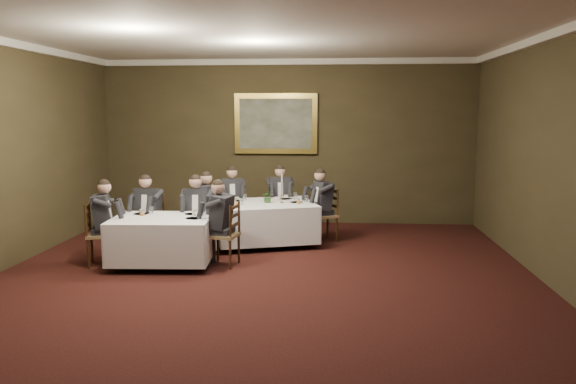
# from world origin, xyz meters

# --- Properties ---
(ground) EXTENTS (10.00, 10.00, 0.00)m
(ground) POSITION_xyz_m (0.00, 0.00, 0.00)
(ground) COLOR black
(ground) RESTS_ON ground
(ceiling) EXTENTS (8.00, 10.00, 0.10)m
(ceiling) POSITION_xyz_m (0.00, 0.00, 3.50)
(ceiling) COLOR silver
(ceiling) RESTS_ON back_wall
(back_wall) EXTENTS (8.00, 0.10, 3.50)m
(back_wall) POSITION_xyz_m (0.00, 5.00, 1.75)
(back_wall) COLOR #38311C
(back_wall) RESTS_ON ground
(front_wall) EXTENTS (8.00, 0.10, 3.50)m
(front_wall) POSITION_xyz_m (0.00, -5.00, 1.75)
(front_wall) COLOR #38311C
(front_wall) RESTS_ON ground
(crown_molding) EXTENTS (8.00, 10.00, 0.12)m
(crown_molding) POSITION_xyz_m (0.00, 0.00, 3.44)
(crown_molding) COLOR white
(crown_molding) RESTS_ON back_wall
(table_main) EXTENTS (2.12, 1.84, 0.67)m
(table_main) POSITION_xyz_m (-0.24, 2.89, 0.45)
(table_main) COLOR black
(table_main) RESTS_ON ground
(table_second) EXTENTS (1.62, 1.28, 0.67)m
(table_second) POSITION_xyz_m (-1.67, 1.35, 0.45)
(table_second) COLOR black
(table_second) RESTS_ON ground
(chair_main_backleft) EXTENTS (0.54, 0.53, 1.00)m
(chair_main_backleft) POSITION_xyz_m (-0.98, 3.62, 0.28)
(chair_main_backleft) COLOR olive
(chair_main_backleft) RESTS_ON ground
(diner_main_backleft) EXTENTS (0.52, 0.58, 1.35)m
(diner_main_backleft) POSITION_xyz_m (-0.97, 3.61, 0.51)
(diner_main_backleft) COLOR black
(diner_main_backleft) RESTS_ON chair_main_backleft
(chair_main_backright) EXTENTS (0.51, 0.49, 1.00)m
(chair_main_backright) POSITION_xyz_m (-0.06, 3.91, 0.28)
(chair_main_backright) COLOR olive
(chair_main_backright) RESTS_ON ground
(diner_main_backright) EXTENTS (0.48, 0.55, 1.35)m
(diner_main_backright) POSITION_xyz_m (-0.06, 3.90, 0.51)
(diner_main_backright) COLOR black
(diner_main_backright) RESTS_ON chair_main_backright
(chair_main_endleft) EXTENTS (0.56, 0.57, 1.00)m
(chair_main_endleft) POSITION_xyz_m (-1.32, 2.54, 0.28)
(chair_main_endleft) COLOR olive
(chair_main_endleft) RESTS_ON ground
(diner_main_endleft) EXTENTS (0.60, 0.56, 1.35)m
(diner_main_endleft) POSITION_xyz_m (-1.31, 2.55, 0.51)
(diner_main_endleft) COLOR black
(diner_main_endleft) RESTS_ON chair_main_endleft
(chair_main_endright) EXTENTS (0.57, 0.58, 1.00)m
(chair_main_endright) POSITION_xyz_m (0.84, 3.24, 0.28)
(chair_main_endright) COLOR olive
(chair_main_endright) RESTS_ON ground
(diner_main_endright) EXTENTS (0.61, 0.58, 1.35)m
(diner_main_endright) POSITION_xyz_m (0.83, 3.23, 0.51)
(diner_main_endright) COLOR black
(diner_main_endright) RESTS_ON chair_main_endright
(chair_sec_backleft) EXTENTS (0.51, 0.49, 1.00)m
(chair_sec_backleft) POSITION_xyz_m (-2.13, 2.12, 0.28)
(chair_sec_backleft) COLOR olive
(chair_sec_backleft) RESTS_ON ground
(diner_sec_backleft) EXTENTS (0.48, 0.54, 1.35)m
(diner_sec_backleft) POSITION_xyz_m (-2.13, 2.11, 0.51)
(diner_sec_backleft) COLOR black
(diner_sec_backleft) RESTS_ON chair_sec_backleft
(chair_sec_backright) EXTENTS (0.46, 0.44, 1.00)m
(chair_sec_backright) POSITION_xyz_m (-1.31, 2.17, 0.28)
(chair_sec_backright) COLOR olive
(chair_sec_backright) RESTS_ON ground
(diner_sec_backright) EXTENTS (0.43, 0.50, 1.35)m
(diner_sec_backright) POSITION_xyz_m (-1.31, 2.16, 0.51)
(diner_sec_backright) COLOR black
(diner_sec_backright) RESTS_ON chair_sec_backright
(chair_sec_endright) EXTENTS (0.49, 0.51, 1.00)m
(chair_sec_endright) POSITION_xyz_m (-0.69, 1.41, 0.28)
(chair_sec_endright) COLOR olive
(chair_sec_endright) RESTS_ON ground
(diner_sec_endright) EXTENTS (0.55, 0.48, 1.35)m
(diner_sec_endright) POSITION_xyz_m (-0.71, 1.42, 0.51)
(diner_sec_endright) COLOR black
(diner_sec_endright) RESTS_ON chair_sec_endright
(chair_sec_endleft) EXTENTS (0.53, 0.54, 1.00)m
(chair_sec_endleft) POSITION_xyz_m (-2.64, 1.29, 0.28)
(chair_sec_endleft) COLOR olive
(chair_sec_endleft) RESTS_ON ground
(diner_sec_endleft) EXTENTS (0.57, 0.52, 1.35)m
(diner_sec_endleft) POSITION_xyz_m (-2.63, 1.29, 0.51)
(diner_sec_endleft) COLOR black
(diner_sec_endleft) RESTS_ON chair_sec_endleft
(centerpiece) EXTENTS (0.24, 0.21, 0.24)m
(centerpiece) POSITION_xyz_m (-0.18, 2.92, 0.89)
(centerpiece) COLOR #2D5926
(centerpiece) RESTS_ON table_main
(candlestick) EXTENTS (0.08, 0.08, 0.54)m
(candlestick) POSITION_xyz_m (0.07, 2.93, 0.96)
(candlestick) COLOR #A97533
(candlestick) RESTS_ON table_main
(place_setting_table_main) EXTENTS (0.33, 0.31, 0.14)m
(place_setting_table_main) POSITION_xyz_m (-0.76, 3.13, 0.80)
(place_setting_table_main) COLOR white
(place_setting_table_main) RESTS_ON table_main
(place_setting_table_second) EXTENTS (0.33, 0.31, 0.14)m
(place_setting_table_second) POSITION_xyz_m (-2.05, 1.68, 0.80)
(place_setting_table_second) COLOR white
(place_setting_table_second) RESTS_ON table_second
(painting) EXTENTS (1.77, 0.09, 1.28)m
(painting) POSITION_xyz_m (-0.24, 4.94, 2.15)
(painting) COLOR gold
(painting) RESTS_ON back_wall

